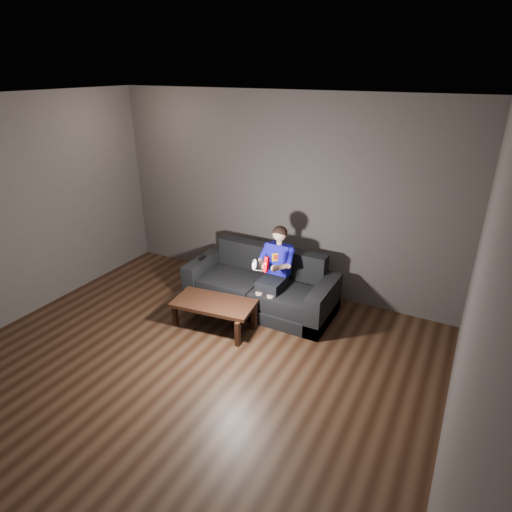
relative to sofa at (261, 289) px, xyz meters
The scene contains 10 objects.
floor 1.84m from the sofa, 92.57° to the right, with size 5.00×5.00×0.00m, color black.
back_wall 1.30m from the sofa, 96.93° to the left, with size 5.00×0.04×2.70m, color #3D3735.
right_wall 3.22m from the sofa, 37.04° to the right, with size 0.04×5.00×2.70m, color #3D3735.
ceiling 3.06m from the sofa, 92.57° to the right, with size 5.00×5.00×0.02m, color beige.
sofa is the anchor object (origin of this frame).
child 0.48m from the sofa, 11.65° to the right, with size 0.45×0.55×1.09m.
wii_remote_red 0.84m from the sofa, 56.86° to the right, with size 0.06×0.08×0.19m.
nunchuk_white 0.76m from the sofa, 72.34° to the right, with size 0.06×0.09×0.14m.
wii_remote_black 0.93m from the sofa, behind, with size 0.05×0.15×0.03m.
coffee_table 0.79m from the sofa, 109.51° to the right, with size 1.04×0.62×0.36m.
Camera 1 is at (2.38, -2.63, 2.96)m, focal length 30.00 mm.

